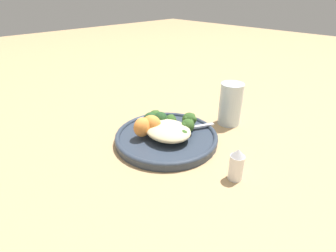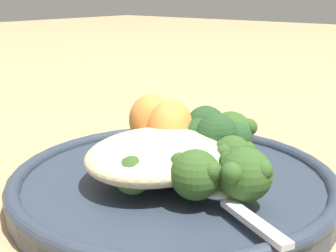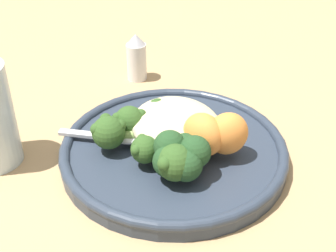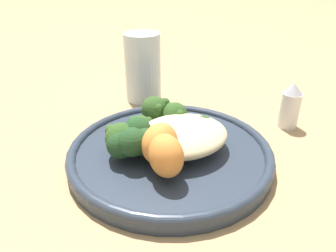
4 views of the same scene
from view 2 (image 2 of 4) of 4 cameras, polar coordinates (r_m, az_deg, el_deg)
ground_plane at (r=0.36m, az=0.10°, el=-9.44°), size 4.00×4.00×0.00m
plate at (r=0.36m, az=0.67°, el=-6.97°), size 0.25×0.25×0.02m
quinoa_mound at (r=0.35m, az=-1.36°, el=-3.50°), size 0.12×0.10×0.03m
broccoli_stalk_0 at (r=0.34m, az=-3.48°, el=-4.99°), size 0.08×0.05×0.03m
broccoli_stalk_1 at (r=0.32m, az=1.63°, el=-5.24°), size 0.06×0.11×0.03m
broccoli_stalk_2 at (r=0.32m, az=6.66°, el=-5.63°), size 0.04×0.12×0.04m
broccoli_stalk_3 at (r=0.35m, az=5.74°, el=-3.69°), size 0.06×0.09×0.03m
broccoli_stalk_4 at (r=0.39m, az=6.79°, el=-1.27°), size 0.09×0.06×0.04m
sweet_potato_chunk_0 at (r=0.38m, az=0.29°, el=-0.23°), size 0.06×0.06×0.05m
sweet_potato_chunk_1 at (r=0.40m, az=-1.96°, el=0.58°), size 0.04×0.04×0.05m
kale_tuft at (r=0.39m, az=5.83°, el=-0.96°), size 0.06×0.06×0.04m
spoon at (r=0.31m, az=6.53°, el=-8.37°), size 0.06×0.09×0.01m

